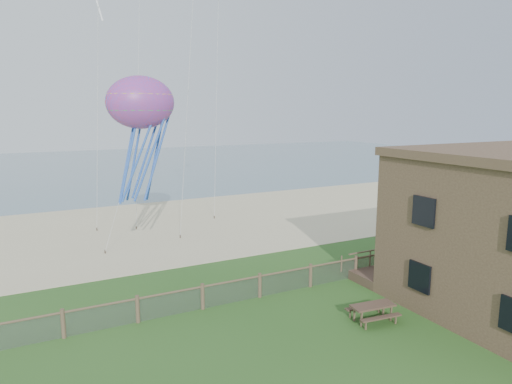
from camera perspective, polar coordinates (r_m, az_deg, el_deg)
ground at (r=18.65m, az=9.58°, el=-19.30°), size 160.00×160.00×0.00m
sand_beach at (r=37.41m, az=-11.01°, el=-4.18°), size 72.00×20.00×0.02m
ocean at (r=80.04m, az=-19.92°, el=2.96°), size 160.00×68.00×0.02m
chainlink_fence at (r=23.00m, az=0.47°, el=-11.76°), size 36.20×0.20×1.25m
motel_deck at (r=30.40m, az=23.90°, el=-7.75°), size 15.00×2.00×0.50m
picnic_table at (r=21.31m, az=14.39°, el=-14.32°), size 2.12×1.69×0.83m
octopus_kite at (r=27.48m, az=-14.07°, el=6.68°), size 4.44×3.81×7.69m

